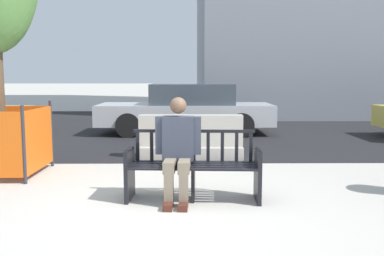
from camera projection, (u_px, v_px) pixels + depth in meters
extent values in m
plane|color=#B7B2A8|center=(157.00, 209.00, 5.10)|extent=(200.00, 200.00, 0.00)
cube|color=black|center=(176.00, 126.00, 13.74)|extent=(120.00, 12.00, 0.01)
cube|color=black|center=(130.00, 174.00, 5.49)|extent=(0.08, 0.51, 0.66)
cube|color=black|center=(258.00, 175.00, 5.42)|extent=(0.08, 0.51, 0.66)
cube|color=black|center=(193.00, 183.00, 5.47)|extent=(0.06, 0.33, 0.45)
cube|color=black|center=(192.00, 169.00, 5.21)|extent=(1.60, 0.16, 0.02)
cube|color=black|center=(193.00, 167.00, 5.33)|extent=(1.60, 0.16, 0.02)
cube|color=black|center=(193.00, 165.00, 5.44)|extent=(1.60, 0.16, 0.02)
cube|color=black|center=(194.00, 164.00, 5.55)|extent=(1.60, 0.16, 0.02)
cube|color=black|center=(194.00, 162.00, 5.67)|extent=(1.60, 0.16, 0.02)
cube|color=black|center=(194.00, 131.00, 5.63)|extent=(1.60, 0.12, 0.04)
cube|color=black|center=(138.00, 146.00, 5.69)|extent=(0.05, 0.03, 0.38)
cube|color=black|center=(152.00, 146.00, 5.68)|extent=(0.05, 0.03, 0.38)
cube|color=black|center=(166.00, 147.00, 5.67)|extent=(0.05, 0.03, 0.38)
cube|color=black|center=(180.00, 147.00, 5.66)|extent=(0.05, 0.03, 0.38)
cube|color=black|center=(194.00, 147.00, 5.65)|extent=(0.05, 0.03, 0.38)
cube|color=black|center=(208.00, 147.00, 5.65)|extent=(0.05, 0.03, 0.38)
cube|color=black|center=(222.00, 147.00, 5.64)|extent=(0.05, 0.03, 0.38)
cube|color=black|center=(237.00, 147.00, 5.63)|extent=(0.05, 0.03, 0.38)
cube|color=black|center=(251.00, 147.00, 5.62)|extent=(0.05, 0.03, 0.38)
cube|color=black|center=(129.00, 150.00, 5.43)|extent=(0.07, 0.46, 0.03)
cube|color=black|center=(258.00, 151.00, 5.36)|extent=(0.07, 0.46, 0.03)
cube|color=#383D4C|center=(178.00, 138.00, 5.48)|extent=(0.41, 0.26, 0.56)
sphere|color=brown|center=(178.00, 105.00, 5.41)|extent=(0.21, 0.21, 0.21)
cube|color=#7F705B|center=(170.00, 165.00, 5.30)|extent=(0.16, 0.45, 0.14)
cube|color=#7F705B|center=(184.00, 165.00, 5.29)|extent=(0.16, 0.45, 0.14)
cube|color=#7F705B|center=(169.00, 189.00, 5.16)|extent=(0.12, 0.12, 0.45)
cube|color=#7F705B|center=(184.00, 189.00, 5.15)|extent=(0.12, 0.12, 0.45)
cube|color=#4C2319|center=(168.00, 206.00, 5.10)|extent=(0.12, 0.27, 0.08)
cube|color=#4C2319|center=(183.00, 206.00, 5.10)|extent=(0.12, 0.27, 0.08)
cube|color=#383D4C|center=(159.00, 135.00, 5.45)|extent=(0.10, 0.12, 0.48)
cube|color=#383D4C|center=(197.00, 135.00, 5.43)|extent=(0.10, 0.12, 0.48)
cube|color=#ADA89E|center=(191.00, 152.00, 8.34)|extent=(2.02, 0.73, 0.24)
cube|color=#ADA89E|center=(191.00, 130.00, 8.29)|extent=(2.01, 0.35, 0.60)
cylinder|color=#2D2D33|center=(24.00, 145.00, 6.24)|extent=(0.05, 0.05, 1.16)
cylinder|color=#2D2D33|center=(51.00, 134.00, 7.50)|extent=(0.05, 0.05, 1.16)
cube|color=#E05B14|center=(15.00, 134.00, 7.49)|extent=(1.26, 0.03, 0.98)
cube|color=#E05B14|center=(39.00, 139.00, 6.87)|extent=(0.03, 1.26, 0.98)
cylinder|color=black|center=(2.00, 124.00, 11.37)|extent=(0.65, 0.24, 0.64)
cube|color=#B7B7BC|center=(185.00, 114.00, 11.93)|extent=(4.79, 1.82, 0.56)
cube|color=#38424C|center=(192.00, 94.00, 11.87)|extent=(2.29, 1.59, 0.56)
cylinder|color=black|center=(128.00, 125.00, 11.11)|extent=(0.64, 0.22, 0.64)
cylinder|color=black|center=(136.00, 119.00, 12.79)|extent=(0.64, 0.22, 0.64)
cylinder|color=black|center=(242.00, 125.00, 11.13)|extent=(0.64, 0.22, 0.64)
cylinder|color=black|center=(235.00, 119.00, 12.81)|extent=(0.64, 0.22, 0.64)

